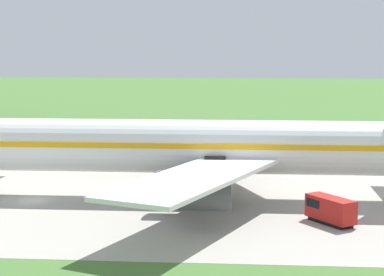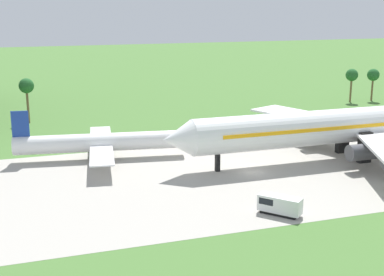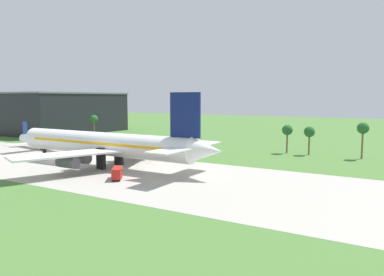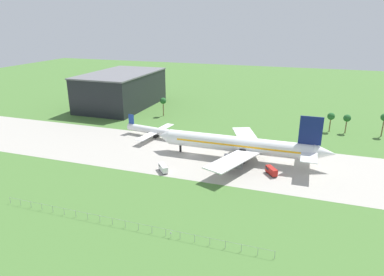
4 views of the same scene
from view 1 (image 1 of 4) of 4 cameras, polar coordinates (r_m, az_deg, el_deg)
The scene contains 5 objects.
ground_plane at distance 84.46m, azimuth -13.01°, elevation -5.04°, with size 600.00×600.00×0.00m, color #477233.
taxiway_strip at distance 84.46m, azimuth -13.01°, elevation -5.04°, with size 320.00×44.00×0.02m.
jet_airliner at distance 82.32m, azimuth 1.22°, elevation -0.75°, with size 71.19×54.63×20.30m.
baggage_tug at distance 73.18m, azimuth 11.21°, elevation -5.77°, with size 4.98×5.90×2.79m.
palm_tree_row at distance 133.10m, azimuth 11.21°, elevation 3.27°, with size 118.42×3.60×11.42m.
Camera 1 is at (25.14, -78.52, 18.37)m, focal length 65.00 mm.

